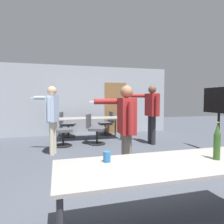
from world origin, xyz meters
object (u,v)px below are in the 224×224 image
(beer_bottle, at_px, (217,142))
(drink_cup, at_px, (107,157))
(person_center_tall, at_px, (152,109))
(person_far_watching, at_px, (126,123))
(office_chair_near_pushed, at_px, (66,125))
(tv_screen, at_px, (219,112))
(office_chair_side_rolled, at_px, (107,124))
(office_chair_far_left, at_px, (60,132))
(person_near_casual, at_px, (52,113))
(office_chair_mid_tucked, at_px, (94,130))

(beer_bottle, height_order, drink_cup, beer_bottle)
(person_center_tall, height_order, person_far_watching, person_center_tall)
(person_center_tall, xyz_separation_m, office_chair_near_pushed, (-2.47, 1.93, -0.66))
(tv_screen, relative_size, person_center_tall, 0.94)
(office_chair_side_rolled, xyz_separation_m, office_chair_far_left, (-1.79, -1.52, 0.02))
(tv_screen, distance_m, drink_cup, 4.16)
(person_near_casual, bearing_deg, office_chair_near_pushed, 8.07)
(office_chair_side_rolled, height_order, office_chair_mid_tucked, office_chair_mid_tucked)
(beer_bottle, bearing_deg, person_center_tall, 73.18)
(person_near_casual, relative_size, person_far_watching, 1.05)
(tv_screen, bearing_deg, person_center_tall, -138.75)
(person_center_tall, bearing_deg, office_chair_side_rolled, 22.76)
(person_center_tall, height_order, office_chair_side_rolled, person_center_tall)
(person_center_tall, height_order, drink_cup, person_center_tall)
(tv_screen, bearing_deg, office_chair_near_pushed, -131.98)
(office_chair_side_rolled, bearing_deg, office_chair_near_pushed, 88.11)
(office_chair_near_pushed, bearing_deg, office_chair_side_rolled, 105.59)
(person_near_casual, height_order, office_chair_side_rolled, person_near_casual)
(person_far_watching, relative_size, office_chair_mid_tucked, 1.75)
(person_center_tall, bearing_deg, office_chair_near_pushed, 49.29)
(tv_screen, distance_m, office_chair_far_left, 4.35)
(person_near_casual, bearing_deg, beer_bottle, -133.85)
(person_near_casual, relative_size, office_chair_side_rolled, 1.89)
(office_chair_mid_tucked, relative_size, drink_cup, 8.50)
(tv_screen, relative_size, person_near_casual, 0.99)
(person_center_tall, xyz_separation_m, drink_cup, (-2.31, -3.59, -0.28))
(person_far_watching, relative_size, drink_cup, 14.89)
(person_near_casual, height_order, beer_bottle, person_near_casual)
(tv_screen, bearing_deg, office_chair_side_rolled, -147.27)
(person_near_casual, height_order, office_chair_mid_tucked, person_near_casual)
(person_far_watching, distance_m, beer_bottle, 1.61)
(tv_screen, xyz_separation_m, drink_cup, (-3.52, -2.21, -0.26))
(office_chair_side_rolled, bearing_deg, office_chair_mid_tucked, 150.53)
(person_center_tall, height_order, office_chair_far_left, person_center_tall)
(tv_screen, relative_size, office_chair_far_left, 1.82)
(person_center_tall, relative_size, office_chair_side_rolled, 1.99)
(office_chair_mid_tucked, relative_size, office_chair_far_left, 1.00)
(person_center_tall, distance_m, office_chair_mid_tucked, 1.87)
(office_chair_mid_tucked, relative_size, beer_bottle, 2.29)
(person_near_casual, bearing_deg, person_center_tall, -63.45)
(person_near_casual, relative_size, beer_bottle, 4.21)
(office_chair_far_left, xyz_separation_m, office_chair_near_pushed, (0.24, 1.52, -0.02))
(person_near_casual, height_order, drink_cup, person_near_casual)
(person_near_casual, xyz_separation_m, office_chair_mid_tucked, (1.23, 0.84, -0.61))
(person_near_casual, distance_m, office_chair_near_pushed, 2.44)
(office_chair_far_left, distance_m, office_chair_near_pushed, 1.54)
(office_chair_side_rolled, distance_m, office_chair_far_left, 2.35)
(office_chair_far_left, bearing_deg, office_chair_near_pushed, 159.80)
(person_far_watching, relative_size, office_chair_near_pushed, 1.79)
(office_chair_mid_tucked, height_order, office_chair_far_left, office_chair_far_left)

